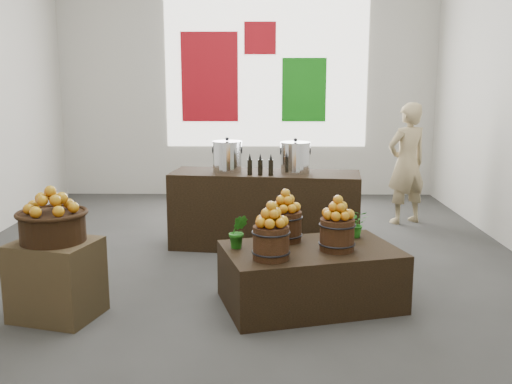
{
  "coord_description": "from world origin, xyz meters",
  "views": [
    {
      "loc": [
        0.27,
        -5.74,
        1.84
      ],
      "look_at": [
        0.19,
        -0.4,
        0.8
      ],
      "focal_mm": 40.0,
      "sensor_mm": 36.0,
      "label": 1
    }
  ],
  "objects_px": {
    "display_table": "(310,276)",
    "counter": "(265,210)",
    "wicker_basket": "(53,227)",
    "shopper": "(407,164)",
    "stock_pot_left": "(227,157)",
    "crate": "(56,279)",
    "stock_pot_center": "(295,158)"
  },
  "relations": [
    {
      "from": "stock_pot_left",
      "to": "stock_pot_center",
      "type": "xyz_separation_m",
      "value": [
        0.75,
        -0.09,
        0.0
      ]
    },
    {
      "from": "display_table",
      "to": "shopper",
      "type": "xyz_separation_m",
      "value": [
        1.46,
        2.82,
        0.54
      ]
    },
    {
      "from": "stock_pot_left",
      "to": "stock_pot_center",
      "type": "height_order",
      "value": "same"
    },
    {
      "from": "stock_pot_left",
      "to": "wicker_basket",
      "type": "bearing_deg",
      "value": -120.95
    },
    {
      "from": "stock_pot_left",
      "to": "shopper",
      "type": "height_order",
      "value": "shopper"
    },
    {
      "from": "wicker_basket",
      "to": "stock_pot_center",
      "type": "xyz_separation_m",
      "value": [
        1.97,
        1.94,
        0.28
      ]
    },
    {
      "from": "crate",
      "to": "display_table",
      "type": "height_order",
      "value": "crate"
    },
    {
      "from": "display_table",
      "to": "shopper",
      "type": "relative_size",
      "value": 0.89
    },
    {
      "from": "display_table",
      "to": "counter",
      "type": "distance_m",
      "value": 1.74
    },
    {
      "from": "display_table",
      "to": "stock_pot_center",
      "type": "xyz_separation_m",
      "value": [
        -0.05,
        1.65,
        0.77
      ]
    },
    {
      "from": "display_table",
      "to": "stock_pot_left",
      "type": "bearing_deg",
      "value": 98.86
    },
    {
      "from": "display_table",
      "to": "stock_pot_left",
      "type": "xyz_separation_m",
      "value": [
        -0.8,
        1.74,
        0.77
      ]
    },
    {
      "from": "counter",
      "to": "stock_pot_center",
      "type": "xyz_separation_m",
      "value": [
        0.33,
        -0.04,
        0.58
      ]
    },
    {
      "from": "stock_pot_left",
      "to": "stock_pot_center",
      "type": "relative_size",
      "value": 1.0
    },
    {
      "from": "crate",
      "to": "counter",
      "type": "xyz_separation_m",
      "value": [
        1.64,
        1.98,
        0.12
      ]
    },
    {
      "from": "counter",
      "to": "wicker_basket",
      "type": "bearing_deg",
      "value": -122.66
    },
    {
      "from": "wicker_basket",
      "to": "stock_pot_left",
      "type": "relative_size",
      "value": 1.54
    },
    {
      "from": "crate",
      "to": "wicker_basket",
      "type": "distance_m",
      "value": 0.42
    },
    {
      "from": "stock_pot_left",
      "to": "crate",
      "type": "bearing_deg",
      "value": -120.95
    },
    {
      "from": "counter",
      "to": "stock_pot_center",
      "type": "distance_m",
      "value": 0.67
    },
    {
      "from": "crate",
      "to": "wicker_basket",
      "type": "bearing_deg",
      "value": 0.0
    },
    {
      "from": "counter",
      "to": "display_table",
      "type": "bearing_deg",
      "value": -70.58
    },
    {
      "from": "display_table",
      "to": "counter",
      "type": "xyz_separation_m",
      "value": [
        -0.37,
        1.69,
        0.18
      ]
    },
    {
      "from": "wicker_basket",
      "to": "display_table",
      "type": "distance_m",
      "value": 2.09
    },
    {
      "from": "crate",
      "to": "stock_pot_left",
      "type": "height_order",
      "value": "stock_pot_left"
    },
    {
      "from": "display_table",
      "to": "counter",
      "type": "bearing_deg",
      "value": 86.82
    },
    {
      "from": "crate",
      "to": "display_table",
      "type": "bearing_deg",
      "value": 8.19
    },
    {
      "from": "stock_pot_left",
      "to": "display_table",
      "type": "bearing_deg",
      "value": -65.48
    },
    {
      "from": "counter",
      "to": "shopper",
      "type": "bearing_deg",
      "value": 38.48
    },
    {
      "from": "crate",
      "to": "counter",
      "type": "bearing_deg",
      "value": 50.39
    },
    {
      "from": "shopper",
      "to": "counter",
      "type": "bearing_deg",
      "value": 7.35
    },
    {
      "from": "crate",
      "to": "display_table",
      "type": "distance_m",
      "value": 2.04
    }
  ]
}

